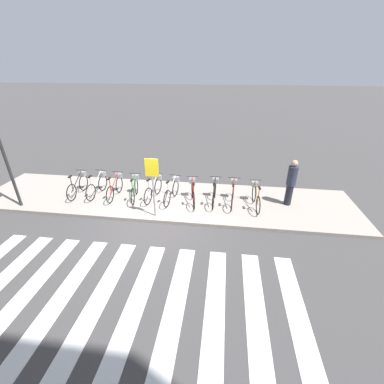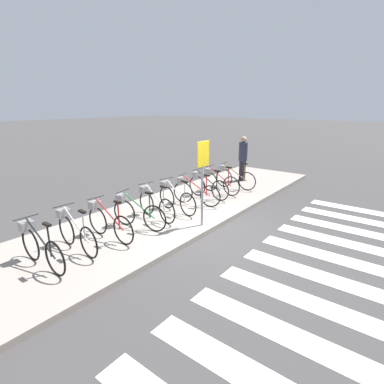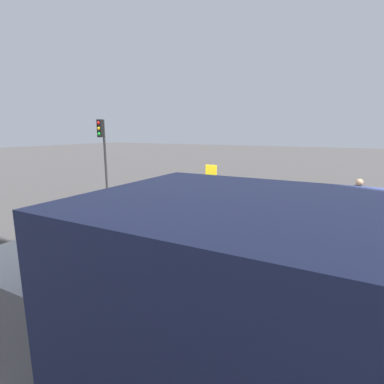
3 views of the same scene
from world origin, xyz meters
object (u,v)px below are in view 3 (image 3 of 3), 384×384
at_px(parked_bicycle_1, 169,196).
at_px(parked_bicycle_8, 292,211).
at_px(traffic_light, 103,145).
at_px(parked_bicycle_2, 183,198).
at_px(truck, 236,337).
at_px(parked_bicycle_3, 199,200).
at_px(pedestrian, 357,203).
at_px(parked_bicycle_9, 316,215).
at_px(parked_bicycle_4, 216,202).
at_px(parked_bicycle_5, 232,204).
at_px(parked_bicycle_0, 154,194).
at_px(parked_bicycle_6, 251,207).
at_px(sign_post, 211,183).
at_px(parked_bicycle_7, 273,209).

xyz_separation_m(parked_bicycle_1, parked_bicycle_8, (5.38, -0.06, 0.00)).
bearing_deg(traffic_light, parked_bicycle_2, 21.75).
bearing_deg(truck, parked_bicycle_3, 118.95).
xyz_separation_m(pedestrian, traffic_light, (-9.95, -1.50, 1.79)).
height_order(parked_bicycle_3, parked_bicycle_9, same).
relative_size(parked_bicycle_3, parked_bicycle_4, 1.00).
relative_size(parked_bicycle_3, parked_bicycle_5, 1.00).
height_order(parked_bicycle_0, parked_bicycle_4, same).
height_order(parked_bicycle_1, parked_bicycle_5, same).
xyz_separation_m(parked_bicycle_3, pedestrian, (5.87, 0.25, 0.50)).
relative_size(parked_bicycle_6, parked_bicycle_8, 0.99).
relative_size(parked_bicycle_2, sign_post, 0.75).
xyz_separation_m(parked_bicycle_7, parked_bicycle_8, (0.70, -0.01, 0.00)).
bearing_deg(sign_post, parked_bicycle_8, 25.30).
bearing_deg(parked_bicycle_3, parked_bicycle_8, 0.96).
bearing_deg(parked_bicycle_6, parked_bicycle_9, -0.30).
distance_m(parked_bicycle_1, parked_bicycle_5, 3.07).
bearing_deg(parked_bicycle_5, parked_bicycle_9, -1.18).
relative_size(parked_bicycle_0, parked_bicycle_6, 1.01).
bearing_deg(parked_bicycle_2, parked_bicycle_4, 2.08).
relative_size(parked_bicycle_4, parked_bicycle_7, 0.99).
height_order(parked_bicycle_0, parked_bicycle_6, same).
distance_m(parked_bicycle_6, pedestrian, 3.62).
bearing_deg(traffic_light, parked_bicycle_9, 7.91).
relative_size(parked_bicycle_2, parked_bicycle_3, 1.01).
height_order(parked_bicycle_7, parked_bicycle_8, same).
height_order(parked_bicycle_0, parked_bicycle_7, same).
relative_size(parked_bicycle_1, parked_bicycle_4, 1.01).
xyz_separation_m(parked_bicycle_0, truck, (7.19, -8.78, 1.08)).
bearing_deg(parked_bicycle_4, parked_bicycle_5, -6.55).
bearing_deg(pedestrian, parked_bicycle_7, -176.46).
height_order(parked_bicycle_1, parked_bicycle_8, same).
bearing_deg(pedestrian, sign_post, -162.99).
bearing_deg(sign_post, parked_bicycle_9, 18.31).
bearing_deg(parked_bicycle_6, parked_bicycle_1, 177.75).
relative_size(parked_bicycle_2, traffic_light, 0.42).
bearing_deg(parked_bicycle_7, truck, -78.89).
xyz_separation_m(parked_bicycle_4, parked_bicycle_9, (3.89, -0.15, 0.00)).
distance_m(parked_bicycle_1, parked_bicycle_6, 3.88).
xyz_separation_m(parked_bicycle_3, parked_bicycle_7, (3.11, 0.08, 0.00)).
bearing_deg(parked_bicycle_8, parked_bicycle_4, 179.18).
bearing_deg(parked_bicycle_7, parked_bicycle_9, -4.43).
xyz_separation_m(traffic_light, sign_post, (5.20, 0.05, -1.27)).
distance_m(parked_bicycle_0, traffic_light, 3.14).
height_order(parked_bicycle_3, traffic_light, traffic_light).
bearing_deg(sign_post, parked_bicycle_6, 44.94).
height_order(parked_bicycle_2, parked_bicycle_9, same).
bearing_deg(sign_post, parked_bicycle_4, 105.65).
xyz_separation_m(parked_bicycle_3, truck, (4.84, -8.75, 1.08)).
bearing_deg(pedestrian, traffic_light, -171.42).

